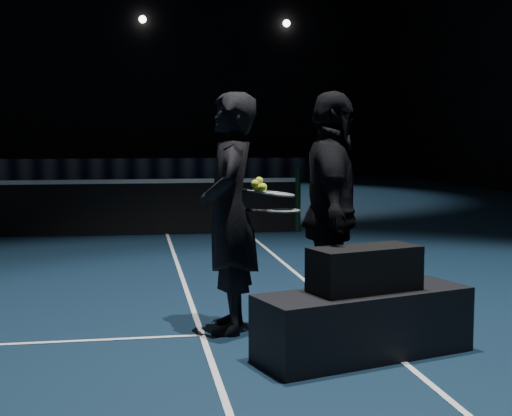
{
  "coord_description": "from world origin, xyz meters",
  "views": [
    {
      "loc": [
        3.58,
        -12.16,
        1.62
      ],
      "look_at": [
        4.56,
        -6.41,
        1.06
      ],
      "focal_mm": 50.0,
      "sensor_mm": 36.0,
      "label": 1
    }
  ],
  "objects_px": {
    "racket_bag": "(365,269)",
    "player_b": "(331,215)",
    "racket_upper": "(278,194)",
    "tennis_balls": "(260,185)",
    "player_a": "(230,213)",
    "racket_lower": "(283,211)",
    "player_bench": "(364,323)"
  },
  "relations": [
    {
      "from": "player_bench",
      "to": "racket_lower",
      "type": "xyz_separation_m",
      "value": [
        -0.47,
        0.73,
        0.78
      ]
    },
    {
      "from": "racket_bag",
      "to": "player_b",
      "type": "bearing_deg",
      "value": 82.06
    },
    {
      "from": "player_bench",
      "to": "tennis_balls",
      "type": "height_order",
      "value": "tennis_balls"
    },
    {
      "from": "racket_upper",
      "to": "tennis_balls",
      "type": "height_order",
      "value": "tennis_balls"
    },
    {
      "from": "player_bench",
      "to": "racket_upper",
      "type": "distance_m",
      "value": 1.31
    },
    {
      "from": "player_a",
      "to": "player_bench",
      "type": "bearing_deg",
      "value": 54.16
    },
    {
      "from": "racket_bag",
      "to": "player_a",
      "type": "relative_size",
      "value": 0.41
    },
    {
      "from": "player_bench",
      "to": "racket_upper",
      "type": "xyz_separation_m",
      "value": [
        -0.5,
        0.78,
        0.92
      ]
    },
    {
      "from": "player_a",
      "to": "racket_upper",
      "type": "height_order",
      "value": "player_a"
    },
    {
      "from": "racket_bag",
      "to": "player_a",
      "type": "xyz_separation_m",
      "value": [
        -0.89,
        0.88,
        0.34
      ]
    },
    {
      "from": "racket_lower",
      "to": "racket_upper",
      "type": "xyz_separation_m",
      "value": [
        -0.03,
        0.05,
        0.14
      ]
    },
    {
      "from": "player_b",
      "to": "tennis_balls",
      "type": "height_order",
      "value": "player_b"
    },
    {
      "from": "player_b",
      "to": "racket_upper",
      "type": "height_order",
      "value": "player_b"
    },
    {
      "from": "player_a",
      "to": "racket_upper",
      "type": "relative_size",
      "value": 2.96
    },
    {
      "from": "racket_bag",
      "to": "racket_upper",
      "type": "height_order",
      "value": "racket_upper"
    },
    {
      "from": "racket_bag",
      "to": "racket_upper",
      "type": "xyz_separation_m",
      "value": [
        -0.5,
        0.78,
        0.51
      ]
    },
    {
      "from": "racket_lower",
      "to": "tennis_balls",
      "type": "distance_m",
      "value": 0.29
    },
    {
      "from": "player_b",
      "to": "player_a",
      "type": "bearing_deg",
      "value": 81.17
    },
    {
      "from": "player_bench",
      "to": "racket_upper",
      "type": "relative_size",
      "value": 2.43
    },
    {
      "from": "racket_bag",
      "to": "racket_upper",
      "type": "distance_m",
      "value": 1.06
    },
    {
      "from": "racket_upper",
      "to": "racket_lower",
      "type": "bearing_deg",
      "value": -42.66
    },
    {
      "from": "player_bench",
      "to": "racket_lower",
      "type": "height_order",
      "value": "racket_lower"
    },
    {
      "from": "player_b",
      "to": "racket_upper",
      "type": "relative_size",
      "value": 2.96
    },
    {
      "from": "player_a",
      "to": "racket_lower",
      "type": "relative_size",
      "value": 2.96
    },
    {
      "from": "racket_lower",
      "to": "racket_upper",
      "type": "relative_size",
      "value": 1.0
    },
    {
      "from": "player_b",
      "to": "tennis_balls",
      "type": "distance_m",
      "value": 0.64
    },
    {
      "from": "player_bench",
      "to": "tennis_balls",
      "type": "relative_size",
      "value": 13.78
    },
    {
      "from": "racket_lower",
      "to": "racket_upper",
      "type": "distance_m",
      "value": 0.15
    },
    {
      "from": "player_bench",
      "to": "tennis_balls",
      "type": "bearing_deg",
      "value": 112.11
    },
    {
      "from": "player_a",
      "to": "tennis_balls",
      "type": "distance_m",
      "value": 0.35
    },
    {
      "from": "player_bench",
      "to": "racket_bag",
      "type": "distance_m",
      "value": 0.41
    },
    {
      "from": "player_bench",
      "to": "racket_bag",
      "type": "xyz_separation_m",
      "value": [
        0.0,
        0.0,
        0.41
      ]
    }
  ]
}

